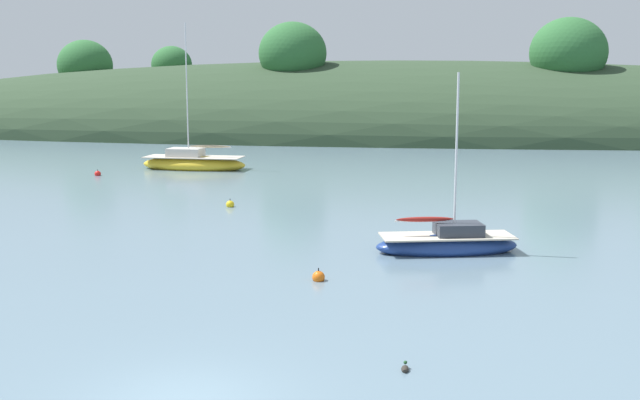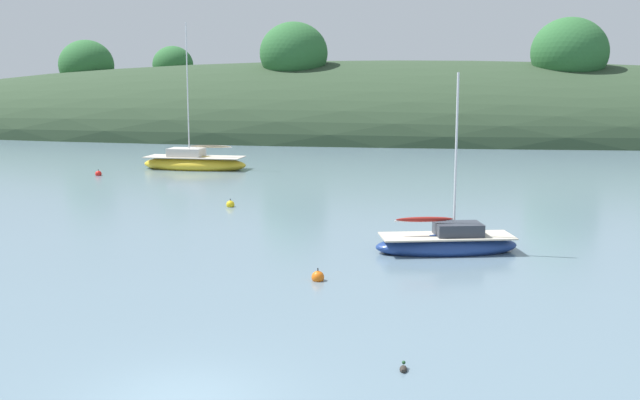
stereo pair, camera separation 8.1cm
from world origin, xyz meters
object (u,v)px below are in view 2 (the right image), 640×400
at_px(sailboat_white_near, 447,243).
at_px(mooring_buoy_inner, 230,205).
at_px(sailboat_yellow_far, 194,163).
at_px(mooring_buoy_outer, 318,277).
at_px(mooring_buoy_channel, 98,174).
at_px(duck_straggler, 403,369).

height_order(sailboat_white_near, mooring_buoy_inner, sailboat_white_near).
bearing_deg(mooring_buoy_inner, sailboat_yellow_far, 114.20).
bearing_deg(mooring_buoy_inner, mooring_buoy_outer, -63.83).
xyz_separation_m(sailboat_yellow_far, mooring_buoy_inner, (7.08, -15.76, -0.35)).
height_order(mooring_buoy_inner, mooring_buoy_channel, same).
bearing_deg(mooring_buoy_outer, mooring_buoy_channel, 127.62).
xyz_separation_m(sailboat_yellow_far, mooring_buoy_outer, (14.01, -29.86, -0.35)).
distance_m(mooring_buoy_inner, mooring_buoy_channel, 16.80).
relative_size(sailboat_white_near, mooring_buoy_outer, 13.48).
height_order(mooring_buoy_outer, mooring_buoy_inner, same).
bearing_deg(sailboat_yellow_far, sailboat_white_near, -53.41).
bearing_deg(duck_straggler, sailboat_yellow_far, 114.67).
height_order(mooring_buoy_outer, mooring_buoy_channel, same).
relative_size(mooring_buoy_outer, mooring_buoy_channel, 1.00).
bearing_deg(mooring_buoy_channel, duck_straggler, -55.46).
bearing_deg(mooring_buoy_outer, duck_straggler, -67.16).
bearing_deg(mooring_buoy_channel, sailboat_yellow_far, 40.01).
bearing_deg(mooring_buoy_channel, mooring_buoy_inner, -41.68).
xyz_separation_m(mooring_buoy_outer, mooring_buoy_channel, (-19.48, 25.27, 0.00)).
height_order(mooring_buoy_inner, duck_straggler, mooring_buoy_inner).
bearing_deg(sailboat_white_near, mooring_buoy_inner, 141.34).
distance_m(mooring_buoy_outer, duck_straggler, 8.44).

